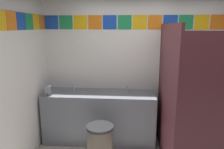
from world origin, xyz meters
TOP-DOWN VIEW (x-y plane):
  - wall_back at (-0.00, 1.54)m, footprint 3.64×0.09m
  - vanity_counter at (-0.81, 1.21)m, footprint 1.93×0.59m
  - faucet_left at (-1.29, 1.30)m, footprint 0.04×0.10m
  - faucet_right at (-0.33, 1.30)m, footprint 0.04×0.10m
  - soap_dispenser at (-1.66, 1.03)m, footprint 0.09×0.09m
  - stall_divider at (0.42, 0.48)m, footprint 0.92×1.51m
  - toilet at (0.90, 1.09)m, footprint 0.39×0.49m
  - trash_bin at (-0.71, 0.53)m, footprint 0.40×0.40m

SIDE VIEW (x-z plane):
  - trash_bin at x=-0.71m, z-range 0.00..0.59m
  - toilet at x=0.90m, z-range -0.07..0.67m
  - vanity_counter at x=-0.81m, z-range 0.01..0.89m
  - faucet_left at x=-1.29m, z-range 0.87..1.01m
  - faucet_right at x=-0.33m, z-range 0.87..1.01m
  - soap_dispenser at x=-1.66m, z-range 0.88..1.04m
  - stall_divider at x=0.42m, z-range 0.00..2.06m
  - wall_back at x=0.00m, z-range 0.01..2.65m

